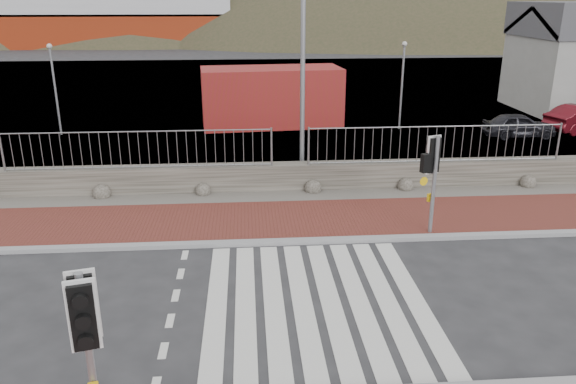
{
  "coord_description": "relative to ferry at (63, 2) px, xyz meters",
  "views": [
    {
      "loc": [
        -1.38,
        -10.34,
        6.13
      ],
      "look_at": [
        -0.38,
        3.0,
        1.43
      ],
      "focal_mm": 35.0,
      "sensor_mm": 36.0,
      "label": 1
    }
  ],
  "objects": [
    {
      "name": "kerb_far",
      "position": [
        24.65,
        -64.9,
        -5.31
      ],
      "size": [
        40.0,
        0.25,
        0.12
      ],
      "primitive_type": "cube",
      "color": "gray",
      "rests_on": "ground"
    },
    {
      "name": "gravel_strip",
      "position": [
        24.65,
        -61.4,
        -5.33
      ],
      "size": [
        40.0,
        1.5,
        0.06
      ],
      "primitive_type": "cube",
      "color": "#59544C",
      "rests_on": "ground"
    },
    {
      "name": "ground",
      "position": [
        24.65,
        -67.9,
        -5.36
      ],
      "size": [
        220.0,
        220.0,
        0.0
      ],
      "primitive_type": "plane",
      "color": "#28282B",
      "rests_on": "ground"
    },
    {
      "name": "ferry",
      "position": [
        0.0,
        0.0,
        0.0
      ],
      "size": [
        50.0,
        16.0,
        20.0
      ],
      "color": "maroon",
      "rests_on": "ground"
    },
    {
      "name": "stone_wall",
      "position": [
        24.65,
        -60.6,
        -4.91
      ],
      "size": [
        40.0,
        0.6,
        0.9
      ],
      "primitive_type": "cube",
      "color": "#423F36",
      "rests_on": "ground"
    },
    {
      "name": "streetlight",
      "position": [
        25.29,
        -59.82,
        -0.25
      ],
      "size": [
        1.93,
        0.44,
        9.09
      ],
      "rotation": [
        0.0,
        0.0,
        -0.13
      ],
      "color": "gray",
      "rests_on": "ground"
    },
    {
      "name": "car_a",
      "position": [
        35.63,
        -54.03,
        -4.81
      ],
      "size": [
        3.24,
        1.35,
        1.1
      ],
      "primitive_type": "imported",
      "rotation": [
        0.0,
        0.0,
        1.55
      ],
      "color": "black",
      "rests_on": "ground"
    },
    {
      "name": "traffic_signal_near",
      "position": [
        21.07,
        -71.61,
        -3.37
      ],
      "size": [
        0.44,
        0.32,
        2.76
      ],
      "rotation": [
        0.0,
        0.0,
        0.24
      ],
      "color": "gray",
      "rests_on": "ground"
    },
    {
      "name": "quay",
      "position": [
        24.65,
        -40.0,
        -5.36
      ],
      "size": [
        120.0,
        40.0,
        0.5
      ],
      "primitive_type": "cube",
      "color": "#4C4C4F",
      "rests_on": "ground"
    },
    {
      "name": "hills_backdrop",
      "position": [
        31.4,
        20.0,
        -28.42
      ],
      "size": [
        254.0,
        90.0,
        100.0
      ],
      "color": "#323620",
      "rests_on": "ground"
    },
    {
      "name": "railing",
      "position": [
        24.65,
        -60.75,
        -3.54
      ],
      "size": [
        18.07,
        0.07,
        1.22
      ],
      "color": "gray",
      "rests_on": "stone_wall"
    },
    {
      "name": "shipping_container",
      "position": [
        24.52,
        -50.63,
        -3.95
      ],
      "size": [
        6.98,
        3.4,
        2.82
      ],
      "primitive_type": "cube",
      "rotation": [
        0.0,
        0.0,
        0.09
      ],
      "color": "maroon",
      "rests_on": "ground"
    },
    {
      "name": "traffic_signal_far",
      "position": [
        28.11,
        -64.6,
        -3.38
      ],
      "size": [
        0.67,
        0.41,
        2.74
      ],
      "rotation": [
        0.0,
        0.0,
        3.5
      ],
      "color": "gray",
      "rests_on": "ground"
    },
    {
      "name": "zebra_crossing",
      "position": [
        24.65,
        -67.9,
        -5.36
      ],
      "size": [
        4.62,
        5.6,
        0.01
      ],
      "color": "silver",
      "rests_on": "ground"
    },
    {
      "name": "water",
      "position": [
        24.65,
        -5.0,
        -5.36
      ],
      "size": [
        220.0,
        50.0,
        0.05
      ],
      "primitive_type": "cube",
      "color": "#3F4C54",
      "rests_on": "ground"
    },
    {
      "name": "sidewalk_far",
      "position": [
        24.65,
        -63.4,
        -5.32
      ],
      "size": [
        40.0,
        3.0,
        0.08
      ],
      "primitive_type": "cube",
      "color": "maroon",
      "rests_on": "ground"
    }
  ]
}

